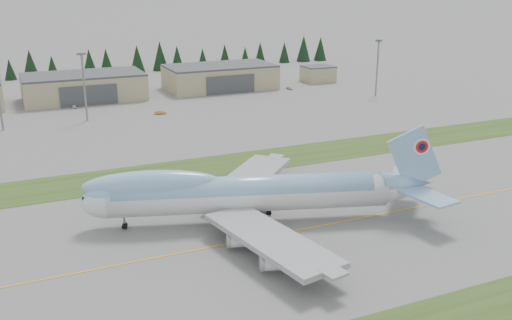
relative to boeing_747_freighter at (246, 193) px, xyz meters
name	(u,v)px	position (x,y,z in m)	size (l,w,h in m)	color
ground	(273,235)	(2.52, -7.86, -6.53)	(7000.00, 7000.00, 0.00)	slate
grass_strip_far	(200,168)	(2.52, 37.14, -6.53)	(400.00, 18.00, 0.08)	#2D491A
taxiway_line_main	(273,235)	(2.52, -7.86, -6.53)	(400.00, 0.40, 0.02)	gold
boeing_747_freighter	(246,193)	(0.00, 0.00, 0.00)	(74.90, 61.99, 19.80)	silver
hangar_center	(84,87)	(-12.48, 142.04, -1.14)	(48.00, 26.60, 10.80)	tan
hangar_right	(220,77)	(47.52, 142.04, -1.14)	(48.00, 26.60, 10.80)	tan
control_shed	(318,74)	(97.52, 140.14, -2.73)	(14.00, 12.00, 7.60)	tan
floodlight_masts	(99,75)	(-11.88, 102.45, 9.66)	(195.59, 7.15, 24.57)	slate
service_vehicle_a	(74,108)	(-18.82, 126.64, -6.53)	(1.47, 3.63, 1.24)	silver
service_vehicle_b	(160,114)	(9.19, 103.09, -6.53)	(1.47, 4.17, 1.37)	#B97F2E
service_vehicle_c	(289,89)	(75.42, 127.27, -6.53)	(1.45, 3.57, 1.03)	#99999D
conifer_belt	(82,62)	(-4.54, 204.40, 0.50)	(273.79, 15.12, 16.70)	black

